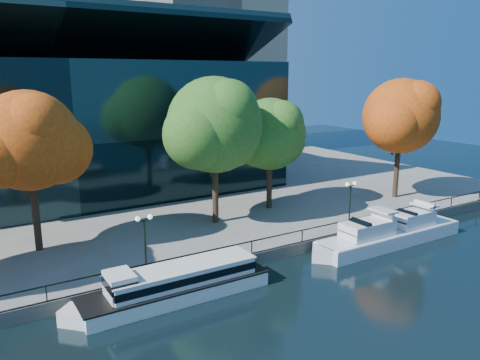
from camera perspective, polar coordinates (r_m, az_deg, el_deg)
ground at (r=32.34m, az=-3.00°, el=-14.02°), size 160.00×160.00×0.00m
promenade at (r=64.83m, az=-18.62°, el=-0.45°), size 90.00×67.08×1.00m
railing at (r=34.19m, az=-5.69°, el=-8.98°), size 88.20×0.08×0.99m
convention_building at (r=58.33m, az=-21.97°, el=5.88°), size 50.00×24.57×21.43m
tour_boat at (r=31.80m, az=-8.26°, el=-12.37°), size 13.99×3.12×2.66m
cruiser_near at (r=41.17m, az=15.26°, el=-6.90°), size 11.46×2.95×3.32m
cruiser_far at (r=45.15m, az=20.20°, el=-5.48°), size 10.03×2.78×3.27m
tree_2 at (r=38.61m, az=-24.11°, el=4.16°), size 9.49×7.78×12.49m
tree_3 at (r=42.33m, az=-2.87°, el=6.46°), size 10.81×8.87×13.44m
tree_4 at (r=47.41m, az=3.86°, el=5.42°), size 9.05×7.42×11.31m
tree_5 at (r=54.50m, az=19.15°, el=7.17°), size 10.24×8.39×13.19m
lamp_1 at (r=33.44m, az=-11.58°, el=-5.96°), size 1.26×0.36×4.03m
lamp_2 at (r=43.84m, az=13.32°, el=-1.56°), size 1.26×0.36×4.03m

